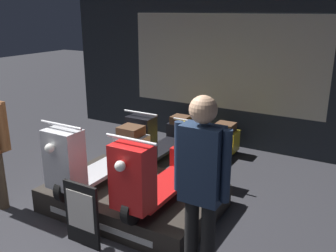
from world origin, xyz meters
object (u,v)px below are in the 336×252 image
at_px(scooter_display_right, 162,171).
at_px(scooter_backrow_1, 208,146).
at_px(scooter_backrow_0, 161,137).
at_px(scooter_display_left, 99,155).
at_px(person_right_browsing, 201,182).
at_px(price_sign_board, 82,215).

height_order(scooter_display_right, scooter_backrow_1, scooter_display_right).
bearing_deg(scooter_backrow_0, scooter_backrow_1, 0.00).
height_order(scooter_display_left, person_right_browsing, person_right_browsing).
bearing_deg(person_right_browsing, scooter_display_left, 157.28).
distance_m(scooter_backrow_0, person_right_browsing, 3.26).
height_order(scooter_backrow_0, person_right_browsing, person_right_browsing).
bearing_deg(person_right_browsing, price_sign_board, -176.55).
relative_size(scooter_display_right, person_right_browsing, 0.96).
relative_size(scooter_backrow_1, price_sign_board, 2.38).
relative_size(scooter_display_left, scooter_backrow_0, 1.00).
bearing_deg(price_sign_board, person_right_browsing, 3.45).
bearing_deg(price_sign_board, scooter_backrow_0, 102.67).
bearing_deg(price_sign_board, scooter_backrow_1, 83.28).
distance_m(scooter_backrow_0, price_sign_board, 2.67).
bearing_deg(scooter_display_left, price_sign_board, -61.76).
relative_size(scooter_display_left, person_right_browsing, 0.96).
xyz_separation_m(scooter_display_left, person_right_browsing, (1.81, -0.76, 0.39)).
height_order(scooter_display_left, scooter_backrow_0, scooter_display_left).
bearing_deg(scooter_backrow_0, person_right_browsing, -52.45).
relative_size(scooter_display_right, price_sign_board, 2.38).
bearing_deg(scooter_backrow_1, scooter_display_right, -83.62).
xyz_separation_m(scooter_display_left, scooter_backrow_0, (-0.14, 1.77, -0.30)).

